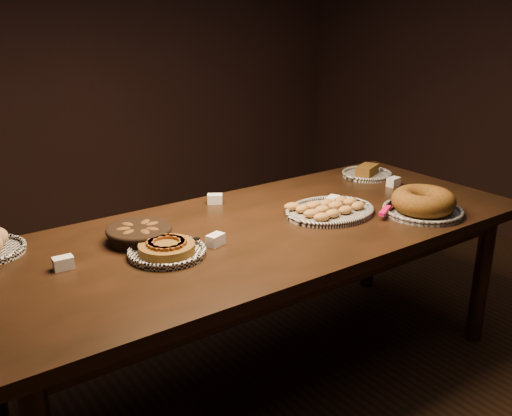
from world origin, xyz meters
TOP-DOWN VIEW (x-y plane):
  - ground at (0.00, 0.00)m, footprint 5.00×5.00m
  - buffet_table at (0.00, 0.00)m, footprint 2.40×1.00m
  - apple_tart_plate at (-0.47, -0.03)m, footprint 0.31×0.33m
  - madeleine_platter at (0.33, -0.05)m, footprint 0.43×0.35m
  - bundt_cake_plate at (0.68, -0.29)m, footprint 0.41×0.36m
  - croissant_basket at (-0.50, 0.16)m, footprint 0.26×0.26m
  - loaf_plate at (0.91, 0.28)m, footprint 0.27×0.27m
  - tent_cards at (0.04, 0.10)m, footprint 1.80×0.50m

SIDE VIEW (x-z plane):
  - ground at x=0.00m, z-range 0.00..0.00m
  - buffet_table at x=0.00m, z-range 0.30..1.05m
  - madeleine_platter at x=0.33m, z-range 0.74..0.79m
  - loaf_plate at x=0.91m, z-range 0.74..0.80m
  - apple_tart_plate at x=-0.47m, z-range 0.74..0.80m
  - tent_cards at x=0.04m, z-range 0.75..0.79m
  - croissant_basket at x=-0.50m, z-range 0.75..0.82m
  - bundt_cake_plate at x=0.68m, z-range 0.74..0.85m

